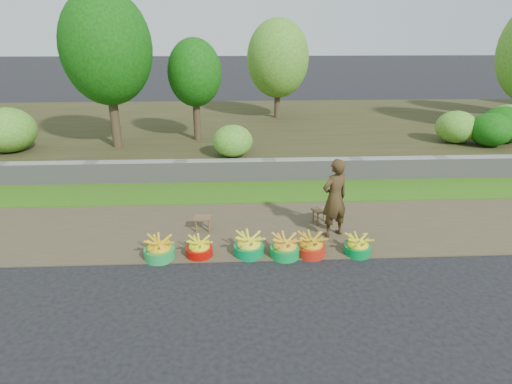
{
  "coord_description": "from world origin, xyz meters",
  "views": [
    {
      "loc": [
        -0.84,
        -6.26,
        3.63
      ],
      "look_at": [
        -0.47,
        1.3,
        0.75
      ],
      "focal_mm": 30.0,
      "sensor_mm": 36.0,
      "label": 1
    }
  ],
  "objects_px": {
    "basin_b": "(199,248)",
    "stool_left": "(203,220)",
    "basin_e": "(311,246)",
    "basin_f": "(358,246)",
    "basin_a": "(159,249)",
    "stool_right": "(321,212)",
    "basin_c": "(249,246)",
    "basin_d": "(285,247)",
    "vendor_woman": "(335,198)"
  },
  "relations": [
    {
      "from": "stool_right",
      "to": "stool_left",
      "type": "bearing_deg",
      "value": -173.84
    },
    {
      "from": "basin_c",
      "to": "basin_d",
      "type": "relative_size",
      "value": 1.02
    },
    {
      "from": "basin_a",
      "to": "basin_c",
      "type": "xyz_separation_m",
      "value": [
        1.51,
        0.05,
        0.0
      ]
    },
    {
      "from": "basin_a",
      "to": "basin_e",
      "type": "xyz_separation_m",
      "value": [
        2.57,
        0.0,
        -0.0
      ]
    },
    {
      "from": "basin_c",
      "to": "stool_right",
      "type": "relative_size",
      "value": 1.32
    },
    {
      "from": "basin_f",
      "to": "stool_right",
      "type": "bearing_deg",
      "value": 107.02
    },
    {
      "from": "basin_b",
      "to": "stool_left",
      "type": "relative_size",
      "value": 1.4
    },
    {
      "from": "basin_e",
      "to": "vendor_woman",
      "type": "bearing_deg",
      "value": 53.1
    },
    {
      "from": "basin_f",
      "to": "stool_right",
      "type": "xyz_separation_m",
      "value": [
        -0.39,
        1.28,
        0.1
      ]
    },
    {
      "from": "stool_left",
      "to": "stool_right",
      "type": "bearing_deg",
      "value": 6.16
    },
    {
      "from": "stool_right",
      "to": "vendor_woman",
      "type": "relative_size",
      "value": 0.26
    },
    {
      "from": "vendor_woman",
      "to": "stool_left",
      "type": "bearing_deg",
      "value": -32.69
    },
    {
      "from": "vendor_woman",
      "to": "basin_d",
      "type": "bearing_deg",
      "value": 11.56
    },
    {
      "from": "basin_e",
      "to": "basin_c",
      "type": "bearing_deg",
      "value": 177.21
    },
    {
      "from": "basin_f",
      "to": "stool_left",
      "type": "height_order",
      "value": "basin_f"
    },
    {
      "from": "basin_a",
      "to": "stool_right",
      "type": "distance_m",
      "value": 3.25
    },
    {
      "from": "basin_e",
      "to": "basin_f",
      "type": "bearing_deg",
      "value": -1.18
    },
    {
      "from": "basin_a",
      "to": "vendor_woman",
      "type": "distance_m",
      "value": 3.23
    },
    {
      "from": "basin_e",
      "to": "stool_left",
      "type": "xyz_separation_m",
      "value": [
        -1.91,
        1.02,
        0.07
      ]
    },
    {
      "from": "stool_left",
      "to": "basin_d",
      "type": "bearing_deg",
      "value": -35.75
    },
    {
      "from": "basin_a",
      "to": "basin_c",
      "type": "height_order",
      "value": "basin_c"
    },
    {
      "from": "basin_e",
      "to": "vendor_woman",
      "type": "xyz_separation_m",
      "value": [
        0.52,
        0.7,
        0.6
      ]
    },
    {
      "from": "basin_b",
      "to": "basin_d",
      "type": "relative_size",
      "value": 0.9
    },
    {
      "from": "basin_f",
      "to": "vendor_woman",
      "type": "xyz_separation_m",
      "value": [
        -0.28,
        0.71,
        0.61
      ]
    },
    {
      "from": "stool_left",
      "to": "stool_right",
      "type": "distance_m",
      "value": 2.33
    },
    {
      "from": "basin_e",
      "to": "basin_f",
      "type": "height_order",
      "value": "basin_e"
    },
    {
      "from": "basin_e",
      "to": "stool_right",
      "type": "distance_m",
      "value": 1.33
    },
    {
      "from": "vendor_woman",
      "to": "basin_b",
      "type": "bearing_deg",
      "value": -10.23
    },
    {
      "from": "basin_a",
      "to": "basin_b",
      "type": "bearing_deg",
      "value": 4.06
    },
    {
      "from": "basin_f",
      "to": "vendor_woman",
      "type": "relative_size",
      "value": 0.31
    },
    {
      "from": "basin_c",
      "to": "basin_e",
      "type": "distance_m",
      "value": 1.06
    },
    {
      "from": "basin_d",
      "to": "stool_left",
      "type": "height_order",
      "value": "basin_d"
    },
    {
      "from": "basin_d",
      "to": "basin_f",
      "type": "xyz_separation_m",
      "value": [
        1.26,
        0.02,
        -0.02
      ]
    },
    {
      "from": "basin_a",
      "to": "basin_d",
      "type": "height_order",
      "value": "basin_a"
    },
    {
      "from": "basin_c",
      "to": "stool_left",
      "type": "relative_size",
      "value": 1.6
    },
    {
      "from": "basin_a",
      "to": "stool_right",
      "type": "height_order",
      "value": "basin_a"
    },
    {
      "from": "basin_e",
      "to": "basin_f",
      "type": "xyz_separation_m",
      "value": [
        0.81,
        -0.02,
        -0.02
      ]
    },
    {
      "from": "basin_e",
      "to": "stool_left",
      "type": "distance_m",
      "value": 2.16
    },
    {
      "from": "vendor_woman",
      "to": "stool_right",
      "type": "bearing_deg",
      "value": -104.25
    },
    {
      "from": "basin_b",
      "to": "stool_right",
      "type": "bearing_deg",
      "value": 27.72
    },
    {
      "from": "stool_left",
      "to": "vendor_woman",
      "type": "relative_size",
      "value": 0.22
    },
    {
      "from": "stool_right",
      "to": "basin_f",
      "type": "bearing_deg",
      "value": -72.98
    },
    {
      "from": "stool_left",
      "to": "vendor_woman",
      "type": "distance_m",
      "value": 2.51
    },
    {
      "from": "basin_e",
      "to": "stool_left",
      "type": "bearing_deg",
      "value": 151.96
    },
    {
      "from": "basin_c",
      "to": "basin_d",
      "type": "xyz_separation_m",
      "value": [
        0.61,
        -0.08,
        -0.0
      ]
    },
    {
      "from": "basin_b",
      "to": "basin_e",
      "type": "xyz_separation_m",
      "value": [
        1.91,
        -0.05,
        0.02
      ]
    },
    {
      "from": "basin_c",
      "to": "basin_f",
      "type": "bearing_deg",
      "value": -2.09
    },
    {
      "from": "basin_e",
      "to": "basin_f",
      "type": "distance_m",
      "value": 0.81
    },
    {
      "from": "basin_b",
      "to": "basin_f",
      "type": "distance_m",
      "value": 2.71
    },
    {
      "from": "basin_c",
      "to": "vendor_woman",
      "type": "relative_size",
      "value": 0.35
    }
  ]
}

